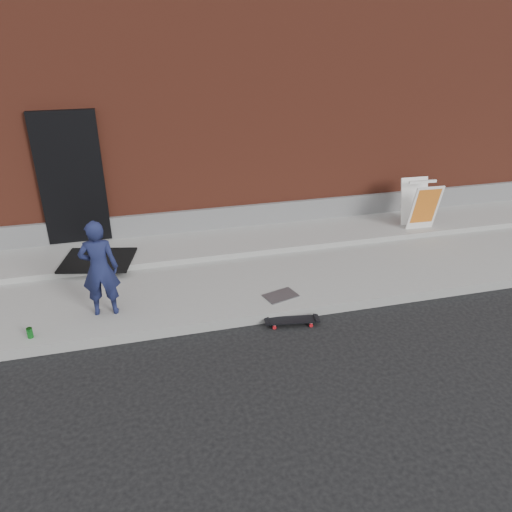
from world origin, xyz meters
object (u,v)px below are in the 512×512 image
object	(u,v)px
child	(99,269)
skateboard	(292,320)
soda_can	(30,333)
pizza_sign	(420,204)

from	to	relation	value
child	skateboard	distance (m)	2.70
skateboard	soda_can	bearing A→B (deg)	174.26
soda_can	pizza_sign	bearing A→B (deg)	15.81
pizza_sign	skateboard	bearing A→B (deg)	-145.35
child	pizza_sign	distance (m)	5.89
child	soda_can	xyz separation A→B (m)	(-0.93, -0.38, -0.62)
child	pizza_sign	size ratio (longest dim) A/B	1.52
child	skateboard	size ratio (longest dim) A/B	1.82
child	pizza_sign	bearing A→B (deg)	-161.94
pizza_sign	child	bearing A→B (deg)	-165.24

